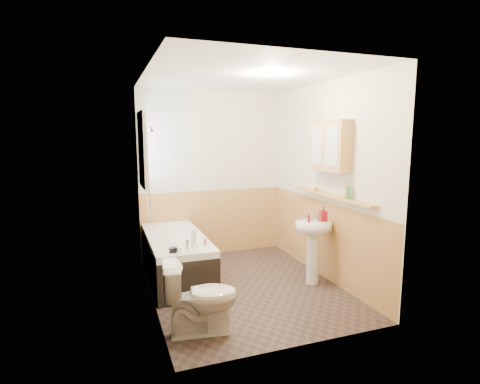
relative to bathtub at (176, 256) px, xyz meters
name	(u,v)px	position (x,y,z in m)	size (l,w,h in m)	color
floor	(244,286)	(0.73, -0.56, -0.29)	(2.80, 2.80, 0.00)	#312622
ceiling	(245,76)	(0.73, -0.56, 2.21)	(2.80, 2.80, 0.00)	white
wall_back	(212,174)	(0.73, 0.85, 0.96)	(2.20, 0.02, 2.50)	beige
wall_front	(304,207)	(0.73, -1.97, 0.96)	(2.20, 0.02, 2.50)	beige
wall_left	(148,190)	(-0.38, -0.56, 0.96)	(0.02, 2.80, 2.50)	beige
wall_right	(325,182)	(1.84, -0.56, 0.96)	(0.02, 2.80, 2.50)	beige
wainscot_right	(322,238)	(1.82, -0.56, 0.21)	(0.01, 2.80, 1.00)	tan
wainscot_front	(300,291)	(0.73, -1.95, 0.21)	(2.20, 0.01, 1.00)	tan
wainscot_back	(213,222)	(0.73, 0.83, 0.21)	(2.20, 0.01, 1.00)	tan
tile_cladding_left	(150,190)	(-0.36, -0.56, 0.96)	(0.01, 2.80, 2.50)	white
tile_return_back	(164,141)	(0.00, 0.83, 1.46)	(0.75, 0.01, 1.50)	white
window	(143,150)	(-0.33, 0.39, 1.36)	(0.03, 0.79, 0.99)	white
bathtub	(176,256)	(0.00, 0.00, 0.00)	(0.70, 1.64, 0.70)	black
shower_riser	(148,157)	(-0.31, -0.02, 1.28)	(0.11, 0.09, 1.32)	silver
toilet	(201,298)	(-0.03, -1.43, 0.05)	(0.39, 0.70, 0.68)	white
sink	(313,239)	(1.57, -0.75, 0.27)	(0.46, 0.37, 0.90)	white
pine_shelf	(332,196)	(1.77, -0.82, 0.81)	(0.10, 1.53, 0.03)	tan
medicine_cabinet	(330,146)	(1.74, -0.77, 1.42)	(0.17, 0.67, 0.61)	tan
foam_can	(349,193)	(1.77, -1.14, 0.90)	(0.05, 0.05, 0.15)	#388447
green_bottle	(347,188)	(1.77, -1.10, 0.94)	(0.05, 0.05, 0.23)	orange
black_jar	(316,189)	(1.77, -0.44, 0.85)	(0.06, 0.06, 0.04)	orange
soap_bottle	(323,218)	(1.67, -0.79, 0.54)	(0.08, 0.19, 0.09)	maroon
clear_bottle	(309,219)	(1.47, -0.79, 0.54)	(0.03, 0.03, 0.09)	maroon
blue_gel	(194,238)	(0.11, -0.56, 0.37)	(0.06, 0.04, 0.20)	silver
cream_jar	(173,250)	(-0.15, -0.68, 0.30)	(0.09, 0.09, 0.06)	black
orange_bottle	(205,242)	(0.25, -0.52, 0.31)	(0.02, 0.02, 0.07)	maroon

